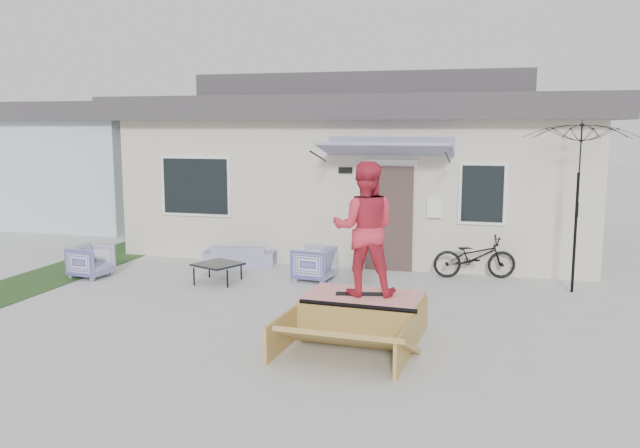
% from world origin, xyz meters
% --- Properties ---
extents(ground, '(90.00, 90.00, 0.00)m').
position_xyz_m(ground, '(0.00, 0.00, 0.00)').
color(ground, '#B1B1B1').
rests_on(ground, ground).
extents(grass_strip, '(1.40, 8.00, 0.01)m').
position_xyz_m(grass_strip, '(-5.20, 2.00, 0.00)').
color(grass_strip, '#203D1A').
rests_on(grass_strip, ground).
extents(house, '(10.80, 8.49, 4.10)m').
position_xyz_m(house, '(0.00, 7.99, 1.94)').
color(house, beige).
rests_on(house, ground).
extents(neighbor_house, '(8.60, 7.60, 3.50)m').
position_xyz_m(neighbor_house, '(-10.50, 10.00, 1.78)').
color(neighbor_house, '#AEC0CC').
rests_on(neighbor_house, ground).
extents(loveseat, '(1.53, 0.70, 0.58)m').
position_xyz_m(loveseat, '(-2.06, 4.10, 0.29)').
color(loveseat, '#3D3B8D').
rests_on(loveseat, ground).
extents(armchair_left, '(0.69, 0.73, 0.68)m').
position_xyz_m(armchair_left, '(-4.40, 2.32, 0.34)').
color(armchair_left, '#3D3B8D').
rests_on(armchair_left, ground).
extents(armchair_right, '(0.72, 0.76, 0.71)m').
position_xyz_m(armchair_right, '(-0.21, 3.21, 0.35)').
color(armchair_right, '#3D3B8D').
rests_on(armchair_right, ground).
extents(coffee_table, '(0.97, 0.97, 0.36)m').
position_xyz_m(coffee_table, '(-1.88, 2.57, 0.18)').
color(coffee_table, black).
rests_on(coffee_table, ground).
extents(bicycle, '(1.64, 0.88, 1.00)m').
position_xyz_m(bicycle, '(2.70, 4.21, 0.50)').
color(bicycle, black).
rests_on(bicycle, ground).
extents(patio_umbrella, '(2.30, 2.21, 2.20)m').
position_xyz_m(patio_umbrella, '(4.41, 3.56, 1.75)').
color(patio_umbrella, black).
rests_on(patio_umbrella, ground).
extents(skate_ramp, '(1.73, 2.23, 0.54)m').
position_xyz_m(skate_ramp, '(1.33, 0.33, 0.27)').
color(skate_ramp, '#A07D3D').
rests_on(skate_ramp, ground).
extents(skateboard, '(0.82, 0.35, 0.05)m').
position_xyz_m(skateboard, '(1.33, 0.38, 0.56)').
color(skateboard, black).
rests_on(skateboard, skate_ramp).
extents(skater, '(1.01, 0.83, 1.86)m').
position_xyz_m(skater, '(1.33, 0.38, 1.52)').
color(skater, '#CC2B40').
rests_on(skater, skateboard).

